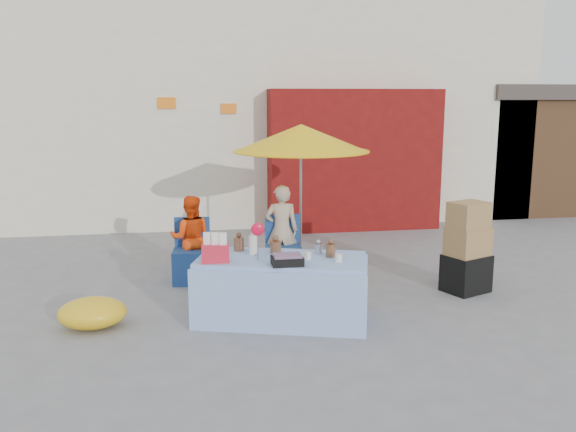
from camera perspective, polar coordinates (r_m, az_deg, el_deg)
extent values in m
plane|color=slate|center=(7.23, -1.86, -8.80)|extent=(80.00, 80.00, 0.00)
cube|color=silver|center=(13.77, -5.92, 10.17)|extent=(12.00, 5.00, 4.50)
cube|color=maroon|center=(11.43, 6.24, 5.21)|extent=(3.20, 0.60, 2.60)
cube|color=#4C331E|center=(14.79, 20.59, 5.51)|extent=(2.60, 3.00, 2.40)
cube|color=#3F3833|center=(14.73, 20.96, 10.73)|extent=(2.80, 3.20, 0.30)
cube|color=orange|center=(11.22, -11.29, 10.33)|extent=(0.32, 0.04, 0.20)
cube|color=orange|center=(11.25, -5.58, 9.98)|extent=(0.28, 0.04, 0.18)
cube|color=#93B4EB|center=(6.81, -0.57, -6.84)|extent=(1.99, 1.32, 0.72)
cube|color=#93B4EB|center=(6.42, -1.09, -8.21)|extent=(1.81, 0.57, 0.68)
cube|color=#93B4EB|center=(7.22, -0.12, -6.00)|extent=(1.81, 0.57, 0.68)
cylinder|color=silver|center=(6.96, -6.34, -2.69)|extent=(0.13, 0.13, 0.17)
cylinder|color=brown|center=(7.01, -4.62, -2.63)|extent=(0.14, 0.14, 0.15)
cylinder|color=silver|center=(6.83, -3.28, -2.74)|extent=(0.12, 0.12, 0.21)
cylinder|color=brown|center=(6.89, -1.16, -2.92)|extent=(0.16, 0.16, 0.14)
cylinder|color=#B2B2B7|center=(6.86, 2.86, -3.08)|extent=(0.11, 0.11, 0.12)
cylinder|color=brown|center=(6.74, 4.01, -3.23)|extent=(0.13, 0.13, 0.14)
cylinder|color=silver|center=(6.62, 1.85, -3.73)|extent=(0.10, 0.10, 0.09)
cylinder|color=silver|center=(6.55, 4.76, -3.92)|extent=(0.10, 0.10, 0.09)
sphere|color=brown|center=(6.75, -7.37, -3.27)|extent=(0.14, 0.14, 0.14)
ellipsoid|color=red|center=(6.53, -2.86, -1.25)|extent=(0.15, 0.09, 0.14)
cube|color=red|center=(6.53, -6.82, -3.52)|extent=(0.32, 0.21, 0.19)
cube|color=black|center=(6.41, -0.08, -4.22)|extent=(0.38, 0.32, 0.09)
cube|color=navy|center=(8.32, -9.00, -4.62)|extent=(0.52, 0.50, 0.45)
cube|color=navy|center=(8.43, -8.96, -1.44)|extent=(0.48, 0.09, 0.40)
cube|color=navy|center=(8.42, -0.44, -4.30)|extent=(0.52, 0.50, 0.45)
cube|color=navy|center=(8.53, -0.54, -1.15)|extent=(0.48, 0.09, 0.40)
imported|color=#F0410C|center=(8.38, -9.09, -2.02)|extent=(0.60, 0.49, 1.16)
imported|color=tan|center=(8.46, -0.61, -1.34)|extent=(0.49, 0.35, 1.27)
cylinder|color=gray|center=(8.59, 1.21, 1.31)|extent=(0.04, 0.04, 2.00)
cone|color=yellow|center=(8.48, 1.23, 7.31)|extent=(1.90, 1.90, 0.38)
cylinder|color=yellow|center=(8.50, 1.23, 6.10)|extent=(1.90, 1.90, 0.02)
cube|color=black|center=(8.16, 16.31, -5.16)|extent=(0.65, 0.60, 0.48)
cube|color=#946B43|center=(8.05, 16.48, -2.28)|extent=(0.61, 0.55, 0.36)
cube|color=#946B43|center=(7.96, 16.55, 0.10)|extent=(0.56, 0.50, 0.33)
ellipsoid|color=gold|center=(6.99, -17.85, -8.62)|extent=(0.75, 0.60, 0.33)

